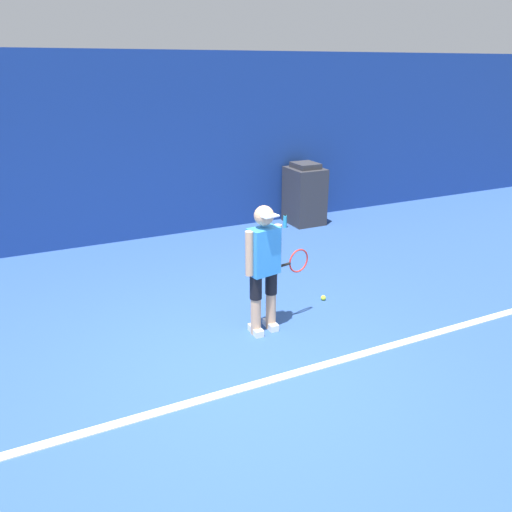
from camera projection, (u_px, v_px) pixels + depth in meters
The scene contains 7 objects.
ground_plane at pixel (248, 372), 5.06m from camera, with size 24.00×24.00×0.00m, color #2D5193.
back_wall at pixel (132, 150), 8.44m from camera, with size 24.00×0.10×3.16m.
court_baseline at pixel (257, 384), 4.87m from camera, with size 21.60×0.10×0.01m.
tennis_player at pixel (265, 265), 5.57m from camera, with size 0.90×0.32×1.51m.
tennis_ball at pixel (323, 298), 6.61m from camera, with size 0.07×0.07×0.07m.
covered_chair at pixel (305, 195), 9.68m from camera, with size 0.62×0.72×1.19m.
water_bottle at pixel (285, 221), 9.54m from camera, with size 0.07×0.07×0.26m.
Camera 1 is at (-1.77, -3.92, 2.92)m, focal length 35.00 mm.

